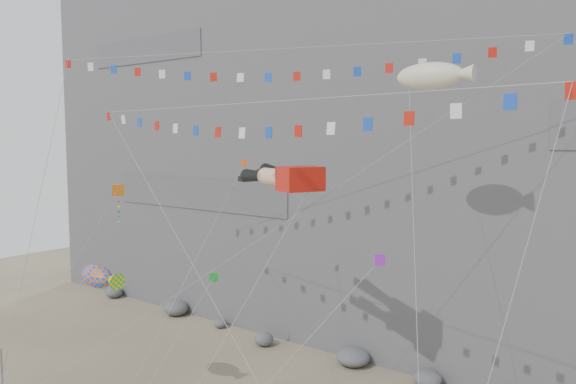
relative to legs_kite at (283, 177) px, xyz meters
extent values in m
cube|color=slate|center=(-1.75, 25.95, 9.95)|extent=(80.00, 28.00, 50.00)
cylinder|color=gray|center=(-15.61, -8.73, -13.01)|extent=(0.12, 0.12, 4.08)
cube|color=red|center=(1.83, -0.82, 0.01)|extent=(2.35, 2.65, 1.30)
cylinder|color=#E5B38F|center=(-0.16, -0.63, 0.01)|extent=(2.39, 1.77, 0.96)
sphere|color=black|center=(-1.16, -0.18, 0.01)|extent=(0.88, 0.88, 0.88)
cone|color=black|center=(-2.34, 0.36, -0.07)|extent=(2.71, 1.80, 0.89)
cube|color=black|center=(-3.93, 1.07, -0.36)|extent=(0.93, 0.69, 0.32)
cylinder|color=#E5B38F|center=(0.37, 0.55, 0.01)|extent=(2.39, 1.77, 0.96)
sphere|color=black|center=(-0.62, 1.00, 0.01)|extent=(0.88, 0.88, 0.88)
cone|color=black|center=(-1.81, 1.54, 0.13)|extent=(2.73, 1.81, 0.96)
cube|color=black|center=(-3.39, 2.25, 0.04)|extent=(0.93, 0.69, 0.32)
cylinder|color=gray|center=(1.71, -7.71, -7.49)|extent=(0.03, 0.03, 20.38)
cylinder|color=gray|center=(-8.63, -3.50, -3.73)|extent=(0.03, 0.03, 28.81)
cylinder|color=gray|center=(6.74, -6.30, -5.55)|extent=(0.03, 0.03, 22.45)
cylinder|color=gray|center=(-13.13, -6.69, -8.08)|extent=(0.03, 0.03, 16.22)
cylinder|color=gray|center=(-12.75, -7.63, -10.65)|extent=(0.03, 0.03, 11.01)
cylinder|color=gray|center=(9.45, -1.51, -4.76)|extent=(0.03, 0.03, 23.89)
cylinder|color=gray|center=(-4.14, -4.75, -7.22)|extent=(0.03, 0.03, 21.67)
camera|label=1|loc=(19.35, -24.79, 2.14)|focal=35.00mm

